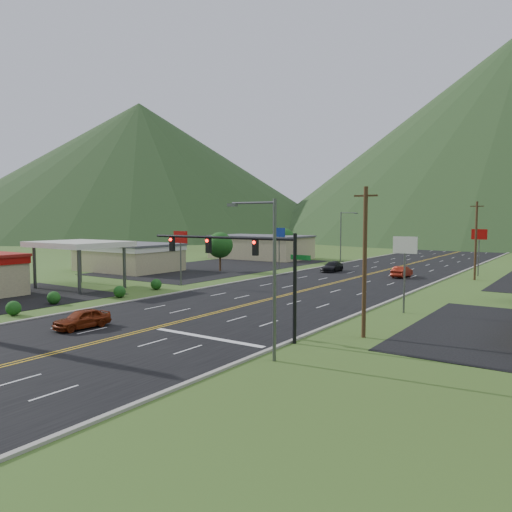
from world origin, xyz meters
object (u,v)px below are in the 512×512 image
Objects in this scene: streetlight_east at (270,268)px; streetlight_west at (342,233)px; gas_canopy at (79,245)px; car_red_near at (82,319)px; traffic_signal at (243,257)px; car_dark_mid at (332,267)px; car_red_far at (402,272)px.

streetlight_east is 1.00× the size of streetlight_west.
streetlight_east is 35.28m from gas_canopy.
streetlight_east is at bearing -69.14° from streetlight_west.
traffic_signal is at bearing 29.96° from car_red_near.
gas_canopy reaches higher than car_dark_mid.
streetlight_east is at bearing 99.33° from car_red_far.
car_red_near is at bearing 79.08° from car_red_far.
car_red_near is at bearing -82.97° from streetlight_west.
gas_canopy is at bearing -102.13° from streetlight_west.
streetlight_west reaches higher than car_red_far.
car_dark_mid is (5.92, -16.48, -4.46)m from streetlight_west.
gas_canopy is 2.24× the size of car_red_far.
car_dark_mid is at bearing 111.27° from streetlight_east.
car_dark_mid is at bearing 62.74° from gas_canopy.
streetlight_west is at bearing 102.00° from car_red_near.
streetlight_east is 64.21m from streetlight_west.
car_red_far is at bearing 92.28° from traffic_signal.
gas_canopy is 40.81m from car_red_far.
car_red_near is 0.83× the size of car_dark_mid.
streetlight_east is 43.04m from car_red_far.
car_red_far is at bearing -46.69° from streetlight_west.
streetlight_east is (4.70, -4.00, -0.15)m from traffic_signal.
car_red_near is 44.51m from car_dark_mid.
car_dark_mid is 1.11× the size of car_red_far.
car_dark_mid is 10.78m from car_red_far.
gas_canopy is 2.44× the size of car_red_near.
traffic_signal is 38.66m from car_red_far.
streetlight_west is 61.59m from car_red_near.
streetlight_west is at bearing -45.71° from car_red_far.
traffic_signal is 6.17m from streetlight_east.
car_red_far is at bearing -9.00° from car_dark_mid.
gas_canopy reaches higher than car_red_near.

